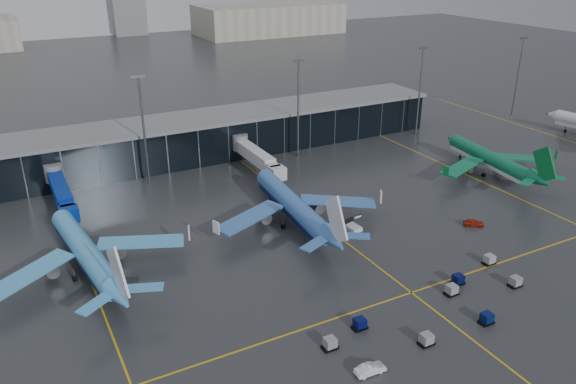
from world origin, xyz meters
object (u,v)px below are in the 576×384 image
service_van_red (474,223)px  service_van_white (370,369)px  airliner_arkefly (83,239)px  baggage_carts (443,303)px  mobile_airstair (353,226)px  airliner_klm_near (292,193)px  airliner_aer_lingus (491,150)px

service_van_red → service_van_white: 49.86m
airliner_arkefly → service_van_white: 52.01m
baggage_carts → service_van_white: bearing=-159.8°
mobile_airstair → baggage_carts: bearing=-99.0°
airliner_klm_near → service_van_red: size_ratio=10.36×
service_van_white → mobile_airstair: bearing=-28.4°
mobile_airstair → service_van_red: bearing=-28.4°
airliner_arkefly → service_van_red: bearing=-21.3°
airliner_aer_lingus → mobile_airstair: 47.73m
airliner_klm_near → mobile_airstair: 13.68m
baggage_carts → mobile_airstair: bearing=85.2°
airliner_klm_near → service_van_white: (-11.97, -43.57, -5.63)m
airliner_arkefly → mobile_airstair: size_ratio=11.66×
mobile_airstair → service_van_red: size_ratio=0.87×
airliner_klm_near → airliner_aer_lingus: (55.48, 1.14, -0.49)m
airliner_arkefly → airliner_aer_lingus: size_ratio=1.06×
airliner_klm_near → baggage_carts: size_ratio=1.06×
airliner_aer_lingus → service_van_white: 81.08m
baggage_carts → mobile_airstair: (2.35, 28.09, 0.01)m
airliner_arkefly → baggage_carts: size_ratio=1.03×
airliner_arkefly → service_van_red: size_ratio=10.10×
airliner_arkefly → airliner_aer_lingus: (95.39, 1.18, -0.33)m
baggage_carts → mobile_airstair: size_ratio=11.29×
airliner_arkefly → baggage_carts: bearing=-44.9°
airliner_arkefly → airliner_klm_near: size_ratio=0.97×
airliner_arkefly → mobile_airstair: airliner_arkefly is taller
baggage_carts → service_van_red: bearing=36.5°
airliner_arkefly → airliner_klm_near: (39.91, 0.05, 0.16)m
airliner_aer_lingus → airliner_klm_near: bearing=-170.9°
service_van_white → airliner_arkefly: bearing=35.3°
airliner_klm_near → airliner_arkefly: bearing=-175.0°
mobile_airstair → service_van_white: bearing=-125.2°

